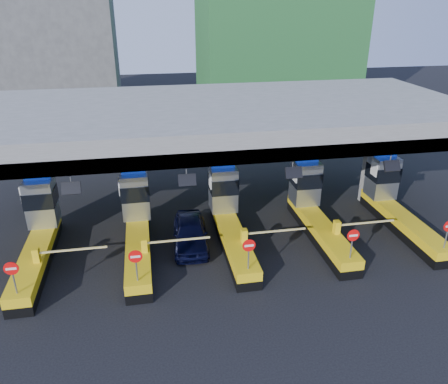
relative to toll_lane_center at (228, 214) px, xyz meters
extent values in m
plane|color=black|center=(0.00, -0.28, -1.40)|extent=(120.00, 120.00, 0.00)
cube|color=slate|center=(0.00, 2.72, 4.85)|extent=(28.00, 12.00, 1.50)
cube|color=#4C4C49|center=(0.00, -2.98, 4.45)|extent=(28.00, 0.60, 0.70)
cube|color=slate|center=(-10.00, 2.72, 1.35)|extent=(1.00, 1.00, 5.50)
cube|color=slate|center=(0.00, 2.72, 1.35)|extent=(1.00, 1.00, 5.50)
cube|color=slate|center=(10.00, 2.72, 1.35)|extent=(1.00, 1.00, 5.50)
cylinder|color=slate|center=(-7.50, -2.98, 3.85)|extent=(0.06, 0.06, 0.50)
cube|color=black|center=(-7.50, -3.18, 3.50)|extent=(0.80, 0.38, 0.54)
cylinder|color=slate|center=(-2.50, -2.98, 3.85)|extent=(0.06, 0.06, 0.50)
cube|color=black|center=(-2.50, -3.18, 3.50)|extent=(0.80, 0.38, 0.54)
cylinder|color=slate|center=(2.50, -2.98, 3.85)|extent=(0.06, 0.06, 0.50)
cube|color=black|center=(2.50, -3.18, 3.50)|extent=(0.80, 0.38, 0.54)
cylinder|color=slate|center=(7.50, -2.98, 3.85)|extent=(0.06, 0.06, 0.50)
cube|color=black|center=(7.50, -3.18, 3.50)|extent=(0.80, 0.38, 0.54)
cube|color=black|center=(-10.00, -1.28, -1.15)|extent=(1.20, 8.00, 0.50)
cube|color=#E5B70C|center=(-10.00, -1.28, -0.65)|extent=(1.20, 8.00, 0.50)
cube|color=#9EA3A8|center=(-10.00, 1.52, 0.90)|extent=(1.50, 1.50, 2.60)
cube|color=black|center=(-10.00, 1.50, 1.20)|extent=(1.56, 1.56, 0.90)
cube|color=#0C2DBF|center=(-10.00, 1.52, 2.48)|extent=(1.30, 0.35, 0.55)
cube|color=white|center=(-10.80, 1.22, 1.60)|extent=(0.06, 0.70, 0.90)
cylinder|color=slate|center=(-10.00, -4.88, 0.25)|extent=(0.07, 0.07, 1.30)
cylinder|color=red|center=(-10.00, -4.91, 0.85)|extent=(0.60, 0.04, 0.60)
cube|color=white|center=(-10.00, -4.93, 0.85)|extent=(0.42, 0.02, 0.10)
cube|color=#E5B70C|center=(-9.65, -2.48, -0.05)|extent=(0.30, 0.35, 0.70)
cube|color=white|center=(-8.00, -2.48, 0.05)|extent=(3.20, 0.08, 0.08)
cube|color=black|center=(-5.00, -1.28, -1.15)|extent=(1.20, 8.00, 0.50)
cube|color=#E5B70C|center=(-5.00, -1.28, -0.65)|extent=(1.20, 8.00, 0.50)
cube|color=#9EA3A8|center=(-5.00, 1.52, 0.90)|extent=(1.50, 1.50, 2.60)
cube|color=black|center=(-5.00, 1.50, 1.20)|extent=(1.56, 1.56, 0.90)
cube|color=#0C2DBF|center=(-5.00, 1.52, 2.48)|extent=(1.30, 0.35, 0.55)
cube|color=white|center=(-5.80, 1.22, 1.60)|extent=(0.06, 0.70, 0.90)
cylinder|color=slate|center=(-5.00, -4.88, 0.25)|extent=(0.07, 0.07, 1.30)
cylinder|color=red|center=(-5.00, -4.91, 0.85)|extent=(0.60, 0.04, 0.60)
cube|color=white|center=(-5.00, -4.93, 0.85)|extent=(0.42, 0.02, 0.10)
cube|color=#E5B70C|center=(-4.65, -2.48, -0.05)|extent=(0.30, 0.35, 0.70)
cube|color=white|center=(-3.00, -2.48, 0.05)|extent=(3.20, 0.08, 0.08)
cube|color=black|center=(0.00, -1.28, -1.15)|extent=(1.20, 8.00, 0.50)
cube|color=#E5B70C|center=(0.00, -1.28, -0.65)|extent=(1.20, 8.00, 0.50)
cube|color=#9EA3A8|center=(0.00, 1.52, 0.90)|extent=(1.50, 1.50, 2.60)
cube|color=black|center=(0.00, 1.50, 1.20)|extent=(1.56, 1.56, 0.90)
cube|color=#0C2DBF|center=(0.00, 1.52, 2.48)|extent=(1.30, 0.35, 0.55)
cube|color=white|center=(-0.80, 1.22, 1.60)|extent=(0.06, 0.70, 0.90)
cylinder|color=slate|center=(0.00, -4.88, 0.25)|extent=(0.07, 0.07, 1.30)
cylinder|color=red|center=(0.00, -4.91, 0.85)|extent=(0.60, 0.04, 0.60)
cube|color=white|center=(0.00, -4.93, 0.85)|extent=(0.42, 0.02, 0.10)
cube|color=#E5B70C|center=(0.35, -2.48, -0.05)|extent=(0.30, 0.35, 0.70)
cube|color=white|center=(2.00, -2.48, 0.05)|extent=(3.20, 0.08, 0.08)
cube|color=black|center=(5.00, -1.28, -1.15)|extent=(1.20, 8.00, 0.50)
cube|color=#E5B70C|center=(5.00, -1.28, -0.65)|extent=(1.20, 8.00, 0.50)
cube|color=#9EA3A8|center=(5.00, 1.52, 0.90)|extent=(1.50, 1.50, 2.60)
cube|color=black|center=(5.00, 1.50, 1.20)|extent=(1.56, 1.56, 0.90)
cube|color=#0C2DBF|center=(5.00, 1.52, 2.48)|extent=(1.30, 0.35, 0.55)
cube|color=white|center=(4.20, 1.22, 1.60)|extent=(0.06, 0.70, 0.90)
cylinder|color=slate|center=(5.00, -4.88, 0.25)|extent=(0.07, 0.07, 1.30)
cylinder|color=red|center=(5.00, -4.91, 0.85)|extent=(0.60, 0.04, 0.60)
cube|color=white|center=(5.00, -4.93, 0.85)|extent=(0.42, 0.02, 0.10)
cube|color=#E5B70C|center=(5.35, -2.48, -0.05)|extent=(0.30, 0.35, 0.70)
cube|color=white|center=(7.00, -2.48, 0.05)|extent=(3.20, 0.08, 0.08)
cube|color=black|center=(10.00, -1.28, -1.15)|extent=(1.20, 8.00, 0.50)
cube|color=#E5B70C|center=(10.00, -1.28, -0.65)|extent=(1.20, 8.00, 0.50)
cube|color=#9EA3A8|center=(10.00, 1.52, 0.90)|extent=(1.50, 1.50, 2.60)
cube|color=black|center=(10.00, 1.50, 1.20)|extent=(1.56, 1.56, 0.90)
cube|color=#0C2DBF|center=(10.00, 1.52, 2.48)|extent=(1.30, 0.35, 0.55)
cube|color=white|center=(9.20, 1.22, 1.60)|extent=(0.06, 0.70, 0.90)
cylinder|color=slate|center=(10.00, -4.88, 0.25)|extent=(0.07, 0.07, 1.30)
cube|color=#E5B70C|center=(10.35, -2.48, -0.05)|extent=(0.30, 0.35, 0.70)
cube|color=#4C4C49|center=(-14.00, 35.72, 7.60)|extent=(14.00, 10.00, 18.00)
imported|color=black|center=(-2.20, -0.66, -0.63)|extent=(2.11, 4.63, 1.54)
camera|label=1|loc=(-4.17, -21.27, 10.96)|focal=35.00mm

